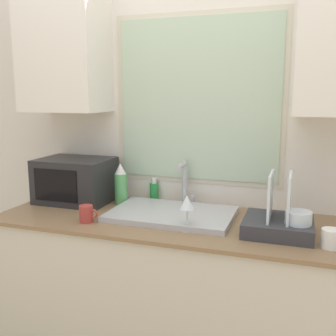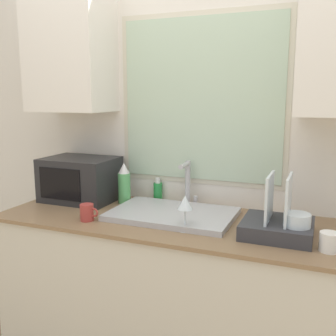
{
  "view_description": "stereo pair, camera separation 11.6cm",
  "coord_description": "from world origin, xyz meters",
  "px_view_note": "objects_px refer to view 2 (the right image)",
  "views": [
    {
      "loc": [
        0.58,
        -1.58,
        1.53
      ],
      "look_at": [
        -0.06,
        0.3,
        1.16
      ],
      "focal_mm": 42.0,
      "sensor_mm": 36.0,
      "label": 1
    },
    {
      "loc": [
        0.69,
        -1.54,
        1.53
      ],
      "look_at": [
        -0.06,
        0.3,
        1.16
      ],
      "focal_mm": 42.0,
      "sensor_mm": 36.0,
      "label": 2
    }
  ],
  "objects_px": {
    "wine_glass": "(185,204)",
    "microwave": "(80,179)",
    "mug_near_sink": "(87,212)",
    "dish_rack": "(279,224)",
    "soap_bottle": "(158,191)",
    "faucet": "(188,181)",
    "spray_bottle": "(124,184)"
  },
  "relations": [
    {
      "from": "faucet",
      "to": "soap_bottle",
      "type": "distance_m",
      "value": 0.23
    },
    {
      "from": "wine_glass",
      "to": "microwave",
      "type": "bearing_deg",
      "value": 159.85
    },
    {
      "from": "spray_bottle",
      "to": "soap_bottle",
      "type": "distance_m",
      "value": 0.22
    },
    {
      "from": "microwave",
      "to": "mug_near_sink",
      "type": "height_order",
      "value": "microwave"
    },
    {
      "from": "dish_rack",
      "to": "wine_glass",
      "type": "bearing_deg",
      "value": -167.17
    },
    {
      "from": "wine_glass",
      "to": "mug_near_sink",
      "type": "bearing_deg",
      "value": -175.39
    },
    {
      "from": "microwave",
      "to": "spray_bottle",
      "type": "bearing_deg",
      "value": 8.49
    },
    {
      "from": "microwave",
      "to": "wine_glass",
      "type": "relative_size",
      "value": 2.47
    },
    {
      "from": "dish_rack",
      "to": "wine_glass",
      "type": "height_order",
      "value": "dish_rack"
    },
    {
      "from": "dish_rack",
      "to": "mug_near_sink",
      "type": "bearing_deg",
      "value": -171.65
    },
    {
      "from": "microwave",
      "to": "mug_near_sink",
      "type": "relative_size",
      "value": 4.2
    },
    {
      "from": "mug_near_sink",
      "to": "dish_rack",
      "type": "bearing_deg",
      "value": 8.35
    },
    {
      "from": "microwave",
      "to": "wine_glass",
      "type": "distance_m",
      "value": 0.85
    },
    {
      "from": "faucet",
      "to": "dish_rack",
      "type": "distance_m",
      "value": 0.66
    },
    {
      "from": "faucet",
      "to": "mug_near_sink",
      "type": "distance_m",
      "value": 0.62
    },
    {
      "from": "microwave",
      "to": "faucet",
      "type": "bearing_deg",
      "value": 10.86
    },
    {
      "from": "dish_rack",
      "to": "mug_near_sink",
      "type": "xyz_separation_m",
      "value": [
        -0.96,
        -0.14,
        -0.02
      ]
    },
    {
      "from": "mug_near_sink",
      "to": "wine_glass",
      "type": "xyz_separation_m",
      "value": [
        0.53,
        0.04,
        0.09
      ]
    },
    {
      "from": "spray_bottle",
      "to": "faucet",
      "type": "bearing_deg",
      "value": 12.63
    },
    {
      "from": "faucet",
      "to": "soap_bottle",
      "type": "relative_size",
      "value": 1.84
    },
    {
      "from": "microwave",
      "to": "dish_rack",
      "type": "distance_m",
      "value": 1.25
    },
    {
      "from": "wine_glass",
      "to": "faucet",
      "type": "bearing_deg",
      "value": 107.65
    },
    {
      "from": "spray_bottle",
      "to": "wine_glass",
      "type": "height_order",
      "value": "spray_bottle"
    },
    {
      "from": "microwave",
      "to": "wine_glass",
      "type": "height_order",
      "value": "microwave"
    },
    {
      "from": "wine_glass",
      "to": "dish_rack",
      "type": "bearing_deg",
      "value": 12.83
    },
    {
      "from": "mug_near_sink",
      "to": "wine_glass",
      "type": "relative_size",
      "value": 0.59
    },
    {
      "from": "spray_bottle",
      "to": "soap_bottle",
      "type": "height_order",
      "value": "spray_bottle"
    },
    {
      "from": "faucet",
      "to": "dish_rack",
      "type": "bearing_deg",
      "value": -29.63
    },
    {
      "from": "faucet",
      "to": "soap_bottle",
      "type": "bearing_deg",
      "value": 169.5
    },
    {
      "from": "spray_bottle",
      "to": "mug_near_sink",
      "type": "relative_size",
      "value": 2.41
    },
    {
      "from": "wine_glass",
      "to": "soap_bottle",
      "type": "bearing_deg",
      "value": 126.73
    },
    {
      "from": "faucet",
      "to": "mug_near_sink",
      "type": "height_order",
      "value": "faucet"
    }
  ]
}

